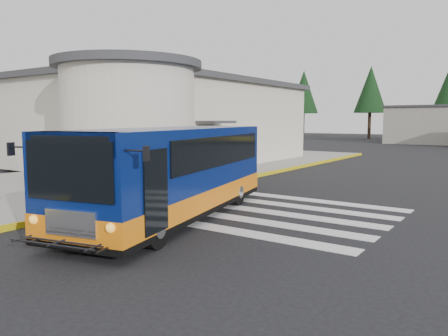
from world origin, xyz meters
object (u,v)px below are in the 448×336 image
Objects in this scene: pedestrian_a at (108,169)px; transit_bus at (173,176)px; bollard at (64,187)px; pedestrian_b at (137,163)px.

transit_bus is at bearing -126.88° from pedestrian_a.
pedestrian_a reaches higher than bollard.
transit_bus is 3.29m from bollard.
pedestrian_b is at bearing 106.68° from bollard.
pedestrian_a is at bearing 111.37° from bollard.
transit_bus reaches higher than pedestrian_a.
pedestrian_a is 0.91× the size of pedestrian_b.
bollard is at bearing -26.46° from pedestrian_b.
pedestrian_b reaches higher than pedestrian_a.
pedestrian_b reaches higher than bollard.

